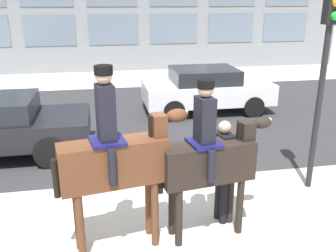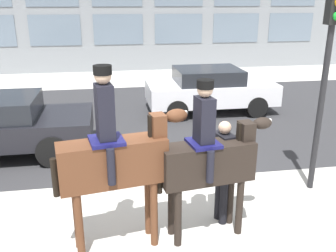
{
  "view_description": "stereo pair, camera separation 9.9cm",
  "coord_description": "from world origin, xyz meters",
  "px_view_note": "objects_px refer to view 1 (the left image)",
  "views": [
    {
      "loc": [
        -0.77,
        -6.3,
        3.52
      ],
      "look_at": [
        0.22,
        -0.88,
        1.63
      ],
      "focal_mm": 40.0,
      "sensor_mm": 36.0,
      "label": 1
    },
    {
      "loc": [
        -0.67,
        -6.31,
        3.52
      ],
      "look_at": [
        0.22,
        -0.88,
        1.63
      ],
      "focal_mm": 40.0,
      "sensor_mm": 36.0,
      "label": 2
    }
  ],
  "objects_px": {
    "mounted_horse_lead": "(116,158)",
    "mounted_horse_companion": "(210,158)",
    "traffic_light": "(326,55)",
    "street_car_far_lane": "(206,89)",
    "pedestrian_bystander": "(222,164)"
  },
  "relations": [
    {
      "from": "mounted_horse_companion",
      "to": "pedestrian_bystander",
      "type": "relative_size",
      "value": 1.41
    },
    {
      "from": "street_car_far_lane",
      "to": "traffic_light",
      "type": "distance_m",
      "value": 5.76
    },
    {
      "from": "mounted_horse_companion",
      "to": "pedestrian_bystander",
      "type": "distance_m",
      "value": 0.49
    },
    {
      "from": "mounted_horse_companion",
      "to": "traffic_light",
      "type": "bearing_deg",
      "value": 16.55
    },
    {
      "from": "mounted_horse_companion",
      "to": "traffic_light",
      "type": "xyz_separation_m",
      "value": [
        2.4,
        1.11,
        1.29
      ]
    },
    {
      "from": "mounted_horse_companion",
      "to": "traffic_light",
      "type": "height_order",
      "value": "traffic_light"
    },
    {
      "from": "traffic_light",
      "to": "street_car_far_lane",
      "type": "bearing_deg",
      "value": 95.97
    },
    {
      "from": "mounted_horse_lead",
      "to": "traffic_light",
      "type": "bearing_deg",
      "value": 8.02
    },
    {
      "from": "pedestrian_bystander",
      "to": "street_car_far_lane",
      "type": "relative_size",
      "value": 0.43
    },
    {
      "from": "mounted_horse_companion",
      "to": "street_car_far_lane",
      "type": "bearing_deg",
      "value": 66.04
    },
    {
      "from": "mounted_horse_companion",
      "to": "traffic_light",
      "type": "relative_size",
      "value": 0.65
    },
    {
      "from": "mounted_horse_lead",
      "to": "mounted_horse_companion",
      "type": "xyz_separation_m",
      "value": [
        1.37,
        0.09,
        -0.14
      ]
    },
    {
      "from": "street_car_far_lane",
      "to": "traffic_light",
      "type": "height_order",
      "value": "traffic_light"
    },
    {
      "from": "mounted_horse_companion",
      "to": "street_car_far_lane",
      "type": "distance_m",
      "value": 6.82
    },
    {
      "from": "traffic_light",
      "to": "mounted_horse_lead",
      "type": "bearing_deg",
      "value": -162.34
    }
  ]
}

